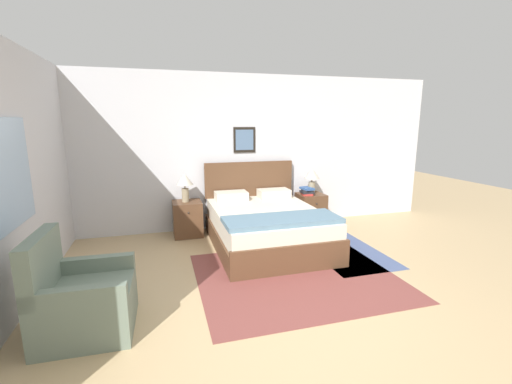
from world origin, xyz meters
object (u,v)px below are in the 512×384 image
bed (266,226)px  armchair (81,300)px  nightstand_near_window (188,219)px  table_lamp_by_door (312,176)px  nightstand_by_door (311,209)px  table_lamp_near_window (185,182)px

bed → armchair: 2.72m
bed → armchair: bearing=-144.0°
nightstand_near_window → table_lamp_by_door: (2.18, 0.00, 0.60)m
nightstand_near_window → nightstand_by_door: bearing=0.0°
nightstand_by_door → table_lamp_by_door: (0.01, 0.00, 0.60)m
nightstand_by_door → table_lamp_near_window: 2.27m
armchair → nightstand_by_door: bearing=127.6°
armchair → table_lamp_near_window: bearing=156.9°
armchair → nightstand_near_window: armchair is taller
nightstand_near_window → nightstand_by_door: (2.17, 0.00, 0.00)m
nightstand_near_window → table_lamp_by_door: 2.26m
bed → table_lamp_by_door: bearing=35.9°
bed → nightstand_near_window: bearing=144.1°
table_lamp_near_window → bed: bearing=-35.6°
armchair → table_lamp_near_window: (1.10, 2.39, 0.59)m
table_lamp_by_door → table_lamp_near_window: bearing=180.0°
armchair → table_lamp_near_window: 2.69m
nightstand_by_door → table_lamp_by_door: size_ratio=1.22×
armchair → table_lamp_by_door: (3.29, 2.39, 0.59)m
armchair → table_lamp_near_window: size_ratio=1.98×
armchair → nightstand_by_door: 4.06m
armchair → nightstand_near_window: (1.12, 2.38, -0.01)m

